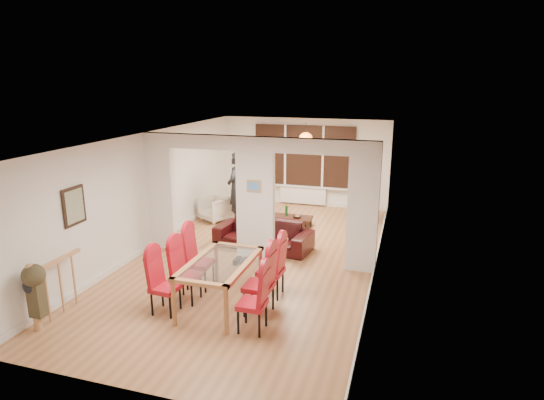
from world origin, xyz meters
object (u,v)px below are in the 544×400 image
at_px(television, 367,211).
at_px(dining_chair_rc, 271,267).
at_px(bowl, 297,217).
at_px(bottle, 286,210).
at_px(dining_chair_rb, 259,281).
at_px(coffee_table, 291,221).
at_px(dining_chair_lc, 200,259).
at_px(dining_chair_ra, 252,299).
at_px(person, 236,188).
at_px(sofa, 263,234).
at_px(dining_chair_lb, 186,272).
at_px(dining_chair_la, 165,283).
at_px(dining_table, 221,284).
at_px(armchair, 215,209).

bearing_deg(television, dining_chair_rc, 177.29).
bearing_deg(bowl, bottle, 161.42).
relative_size(dining_chair_rb, coffee_table, 1.04).
bearing_deg(dining_chair_rc, dining_chair_lc, -174.17).
relative_size(dining_chair_ra, coffee_table, 0.95).
distance_m(dining_chair_lc, bowl, 4.02).
distance_m(dining_chair_rb, television, 5.80).
bearing_deg(dining_chair_rb, person, 116.95).
bearing_deg(sofa, dining_chair_ra, -67.31).
distance_m(person, bowl, 1.75).
bearing_deg(dining_chair_lb, bottle, 89.95).
relative_size(dining_chair_la, dining_chair_lc, 0.94).
relative_size(television, bottle, 3.03).
xyz_separation_m(coffee_table, bowl, (0.17, -0.04, 0.15)).
height_order(dining_chair_lc, sofa, dining_chair_lc).
bearing_deg(dining_chair_lb, dining_chair_rc, 31.68).
relative_size(dining_chair_lb, dining_chair_ra, 1.01).
distance_m(dining_table, bowl, 4.47).
distance_m(dining_chair_lb, dining_chair_rc, 1.45).
relative_size(sofa, person, 1.16).
bearing_deg(dining_chair_lb, dining_table, 6.73).
distance_m(dining_table, coffee_table, 4.51).
relative_size(dining_chair_ra, bottle, 3.61).
relative_size(dining_chair_lb, person, 0.55).
height_order(person, bottle, person).
xyz_separation_m(dining_chair_la, dining_chair_lb, (0.14, 0.47, 0.01)).
bearing_deg(sofa, dining_chair_rc, -61.40).
height_order(dining_chair_lc, person, person).
relative_size(person, coffee_table, 1.74).
xyz_separation_m(person, bottle, (1.30, 0.22, -0.55)).
xyz_separation_m(person, television, (3.28, 1.26, -0.70)).
bearing_deg(person, dining_chair_rb, 27.68).
bearing_deg(armchair, dining_table, -34.74).
xyz_separation_m(dining_chair_rb, television, (1.19, 5.67, -0.31)).
relative_size(dining_chair_lc, armchair, 1.53).
relative_size(dining_chair_lc, dining_chair_rb, 0.97).
distance_m(dining_chair_rb, bowl, 4.55).
relative_size(armchair, bowl, 3.35).
relative_size(dining_chair_ra, person, 0.55).
bearing_deg(armchair, television, 47.88).
height_order(dining_chair_rc, bowl, dining_chair_rc).
bearing_deg(bottle, dining_table, -88.80).
distance_m(dining_table, dining_chair_rc, 0.93).
bearing_deg(dining_table, dining_chair_rb, -4.74).
bearing_deg(dining_chair_rc, dining_chair_la, -140.41).
relative_size(dining_chair_lb, bottle, 3.67).
relative_size(dining_chair_lc, coffee_table, 1.00).
bearing_deg(dining_chair_rb, dining_chair_rc, 91.80).
height_order(dining_chair_rc, coffee_table, dining_chair_rc).
xyz_separation_m(dining_table, dining_chair_rc, (0.69, 0.61, 0.13)).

